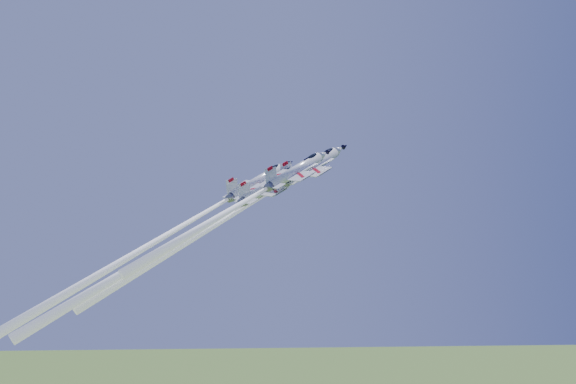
{
  "coord_description": "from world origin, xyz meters",
  "views": [
    {
      "loc": [
        -5.48,
        -104.89,
        80.71
      ],
      "look_at": [
        0.0,
        0.0,
        85.16
      ],
      "focal_mm": 40.0,
      "sensor_mm": 36.0,
      "label": 1
    }
  ],
  "objects_px": {
    "jet_slot": "(187,235)",
    "jet_right": "(243,202)",
    "jet_left": "(156,241)",
    "jet_lead": "(236,212)"
  },
  "relations": [
    {
      "from": "jet_lead",
      "to": "jet_right",
      "type": "relative_size",
      "value": 1.34
    },
    {
      "from": "jet_right",
      "to": "jet_lead",
      "type": "bearing_deg",
      "value": 158.54
    },
    {
      "from": "jet_left",
      "to": "jet_slot",
      "type": "height_order",
      "value": "jet_left"
    },
    {
      "from": "jet_right",
      "to": "jet_left",
      "type": "bearing_deg",
      "value": -150.22
    },
    {
      "from": "jet_lead",
      "to": "jet_left",
      "type": "distance_m",
      "value": 13.63
    },
    {
      "from": "jet_left",
      "to": "jet_slot",
      "type": "relative_size",
      "value": 1.26
    },
    {
      "from": "jet_lead",
      "to": "jet_slot",
      "type": "height_order",
      "value": "jet_lead"
    },
    {
      "from": "jet_slot",
      "to": "jet_right",
      "type": "bearing_deg",
      "value": 55.72
    },
    {
      "from": "jet_left",
      "to": "jet_slot",
      "type": "bearing_deg",
      "value": 5.55
    },
    {
      "from": "jet_left",
      "to": "jet_right",
      "type": "height_order",
      "value": "jet_left"
    }
  ]
}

